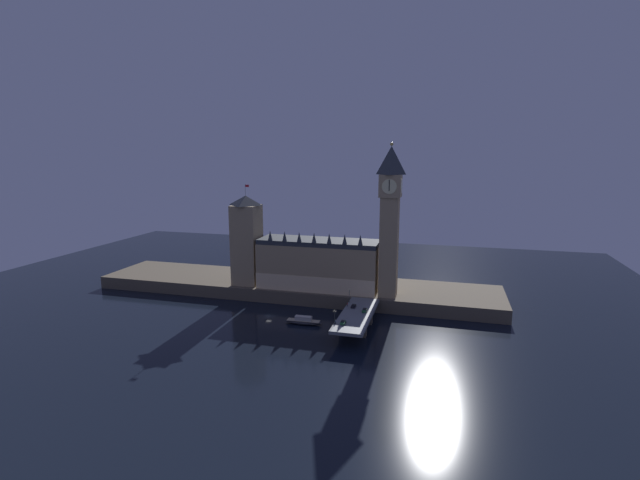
% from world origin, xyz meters
% --- Properties ---
extents(ground_plane, '(400.00, 400.00, 0.00)m').
position_xyz_m(ground_plane, '(0.00, 0.00, 0.00)').
color(ground_plane, black).
extents(embankment, '(220.00, 42.00, 6.68)m').
position_xyz_m(embankment, '(0.00, 39.00, 3.34)').
color(embankment, brown).
rests_on(embankment, ground_plane).
extents(parliament_hall, '(62.35, 21.04, 30.73)m').
position_xyz_m(parliament_hall, '(16.20, 30.82, 19.48)').
color(parliament_hall, tan).
rests_on(parliament_hall, embankment).
extents(clock_tower, '(10.60, 10.71, 74.53)m').
position_xyz_m(clock_tower, '(53.01, 25.78, 46.09)').
color(clock_tower, tan).
rests_on(clock_tower, embankment).
extents(victoria_tower, '(13.84, 13.84, 53.68)m').
position_xyz_m(victoria_tower, '(-23.11, 28.28, 30.62)').
color(victoria_tower, tan).
rests_on(victoria_tower, embankment).
extents(bridge, '(13.52, 46.00, 7.05)m').
position_xyz_m(bridge, '(43.34, -5.00, 5.21)').
color(bridge, slate).
rests_on(bridge, ground_plane).
extents(car_northbound_lead, '(2.01, 4.17, 1.32)m').
position_xyz_m(car_northbound_lead, '(40.36, 3.08, 7.67)').
color(car_northbound_lead, black).
rests_on(car_northbound_lead, bridge).
extents(car_northbound_trail, '(1.99, 3.83, 1.44)m').
position_xyz_m(car_northbound_trail, '(40.36, -18.78, 7.72)').
color(car_northbound_trail, '#235633').
rests_on(car_northbound_trail, bridge).
extents(car_southbound_trail, '(1.91, 4.30, 1.46)m').
position_xyz_m(car_southbound_trail, '(46.31, -1.54, 7.74)').
color(car_southbound_trail, '#235633').
rests_on(car_southbound_trail, bridge).
extents(pedestrian_near_rail, '(0.38, 0.38, 1.84)m').
position_xyz_m(pedestrian_near_rail, '(37.39, -19.76, 8.03)').
color(pedestrian_near_rail, black).
rests_on(pedestrian_near_rail, bridge).
extents(pedestrian_far_rail, '(0.38, 0.38, 1.73)m').
position_xyz_m(pedestrian_far_rail, '(37.39, 3.79, 7.97)').
color(pedestrian_far_rail, black).
rests_on(pedestrian_far_rail, bridge).
extents(street_lamp_near, '(1.34, 0.60, 6.08)m').
position_xyz_m(street_lamp_near, '(36.99, -19.72, 10.86)').
color(street_lamp_near, '#2D3333').
rests_on(street_lamp_near, bridge).
extents(street_lamp_far, '(1.34, 0.60, 6.84)m').
position_xyz_m(street_lamp_far, '(36.99, 9.72, 11.33)').
color(street_lamp_far, '#2D3333').
rests_on(street_lamp_far, bridge).
extents(boat_upstream, '(17.09, 4.63, 3.81)m').
position_xyz_m(boat_upstream, '(19.17, -5.84, 1.39)').
color(boat_upstream, '#28282D').
rests_on(boat_upstream, ground_plane).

